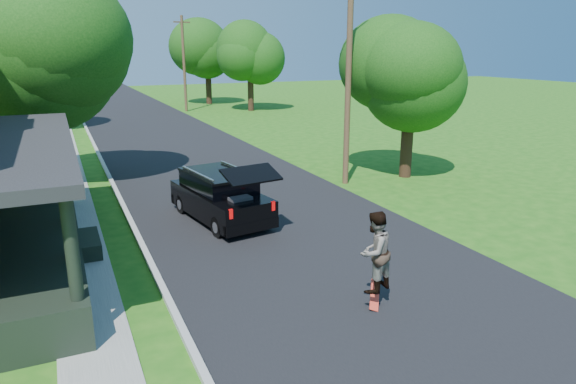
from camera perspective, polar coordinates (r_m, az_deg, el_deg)
name	(u,v)px	position (r m, az deg, el deg)	size (l,w,h in m)	color
ground	(390,313)	(10.98, 11.31, -13.07)	(140.00, 140.00, 0.00)	#1D5D12
street	(176,147)	(28.80, -12.34, 4.88)	(8.00, 120.00, 0.02)	black
curb	(98,153)	(28.27, -20.39, 4.05)	(0.15, 120.00, 0.12)	#ABABA5
sidewalk	(65,156)	(28.22, -23.53, 3.71)	(1.30, 120.00, 0.03)	gray
black_suv	(221,196)	(16.08, -7.50, -0.47)	(2.32, 4.62, 2.06)	black
skateboarder	(374,252)	(10.53, 9.59, -6.58)	(1.00, 0.90, 1.69)	black
skateboard	(375,296)	(11.08, 9.60, -11.31)	(0.51, 0.55, 0.50)	red
tree_left_mid	(39,40)	(21.20, -25.95, 14.96)	(7.53, 7.27, 8.68)	black
tree_right_near	(410,69)	(21.63, 13.44, 13.19)	(4.65, 4.78, 6.57)	black
tree_right_mid	(249,52)	(44.78, -4.31, 15.28)	(6.18, 5.92, 7.53)	black
tree_right_far	(207,44)	(51.01, -9.04, 15.91)	(6.64, 6.81, 8.49)	black
utility_pole_near	(348,81)	(20.08, 6.72, 12.12)	(1.42, 0.24, 7.77)	#4D3623
utility_pole_far	(184,63)	(45.23, -11.49, 13.90)	(1.45, 0.41, 7.84)	#4D3623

